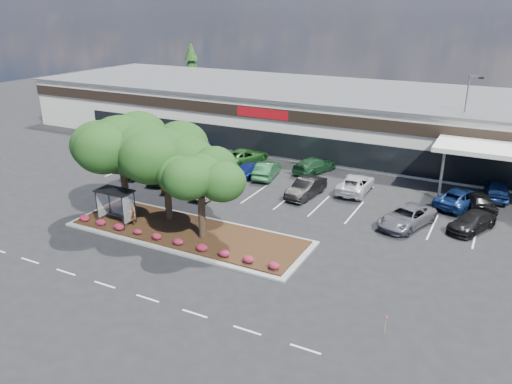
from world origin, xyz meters
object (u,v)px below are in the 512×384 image
at_px(survey_stake, 386,322).
at_px(car_0, 142,167).
at_px(car_1, 164,173).
at_px(light_pole, 462,133).

height_order(survey_stake, car_0, car_0).
bearing_deg(survey_stake, car_1, 150.59).
bearing_deg(car_0, car_1, -14.84).
xyz_separation_m(survey_stake, car_0, (-27.23, 14.22, 0.12)).
bearing_deg(car_1, car_0, 159.46).
xyz_separation_m(light_pole, survey_stake, (-0.09, -27.65, -3.62)).
distance_m(survey_stake, car_0, 30.71).
distance_m(car_0, car_1, 3.21).
bearing_deg(car_0, survey_stake, -30.86).
height_order(light_pole, car_0, light_pole).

